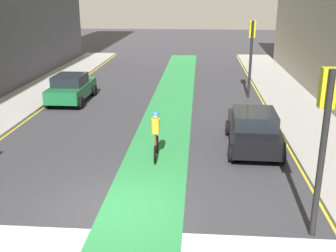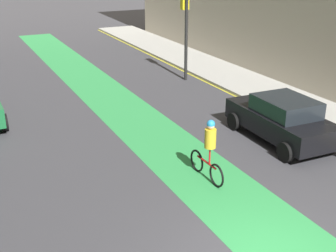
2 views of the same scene
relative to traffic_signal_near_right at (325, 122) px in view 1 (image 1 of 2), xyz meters
The scene contains 9 objects.
ground_plane 6.15m from the traffic_signal_near_right, behind, with size 120.00×120.00×0.00m, color #38383D.
bike_lane_paint 5.47m from the traffic_signal_near_right, behind, with size 2.40×60.00×0.01m, color #2D8C47.
crosswalk_band 6.22m from the traffic_signal_near_right, 166.94° to the right, with size 12.00×1.80×0.01m, color silver.
curb_stripe_right 3.16m from the traffic_signal_near_right, 48.33° to the left, with size 0.16×60.00×0.01m, color yellow.
traffic_signal_near_right is the anchor object (origin of this frame).
traffic_signal_far_right 14.26m from the traffic_signal_near_right, 90.21° to the left, with size 0.35×0.52×4.41m.
car_green_left_far 16.17m from the traffic_signal_near_right, 129.26° to the left, with size 2.04×4.21×1.57m.
car_black_right_far 6.31m from the traffic_signal_near_right, 97.81° to the left, with size 2.11×4.25×1.57m.
cyclist_in_lane 6.69m from the traffic_signal_near_right, 134.97° to the left, with size 0.32×1.73×1.86m.
Camera 1 is at (2.33, -10.11, 5.89)m, focal length 43.20 mm.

